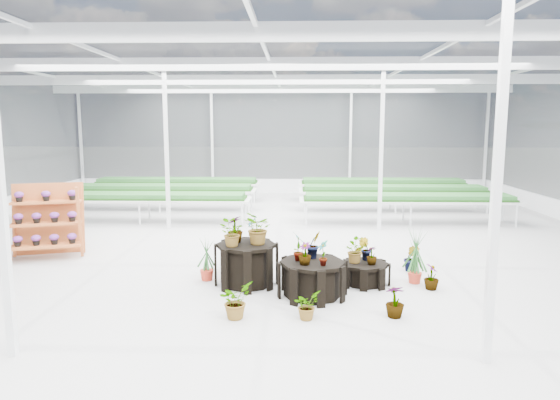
{
  "coord_description": "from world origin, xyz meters",
  "views": [
    {
      "loc": [
        0.61,
        -9.94,
        2.92
      ],
      "look_at": [
        0.28,
        0.94,
        1.3
      ],
      "focal_mm": 32.0,
      "sensor_mm": 36.0,
      "label": 1
    }
  ],
  "objects_px": {
    "plinth_mid": "(312,279)",
    "plinth_low": "(365,273)",
    "shelf_rack": "(46,221)",
    "plinth_tall": "(246,264)"
  },
  "relations": [
    {
      "from": "plinth_tall",
      "to": "shelf_rack",
      "type": "bearing_deg",
      "value": 158.7
    },
    {
      "from": "plinth_tall",
      "to": "shelf_rack",
      "type": "distance_m",
      "value": 4.99
    },
    {
      "from": "plinth_low",
      "to": "shelf_rack",
      "type": "height_order",
      "value": "shelf_rack"
    },
    {
      "from": "shelf_rack",
      "to": "plinth_tall",
      "type": "bearing_deg",
      "value": -38.16
    },
    {
      "from": "plinth_mid",
      "to": "shelf_rack",
      "type": "xyz_separation_m",
      "value": [
        -5.84,
        2.41,
        0.51
      ]
    },
    {
      "from": "plinth_tall",
      "to": "plinth_low",
      "type": "bearing_deg",
      "value": 2.6
    },
    {
      "from": "plinth_mid",
      "to": "plinth_low",
      "type": "xyz_separation_m",
      "value": [
        1.0,
        0.7,
        -0.11
      ]
    },
    {
      "from": "plinth_mid",
      "to": "plinth_low",
      "type": "height_order",
      "value": "plinth_mid"
    },
    {
      "from": "plinth_tall",
      "to": "plinth_mid",
      "type": "bearing_deg",
      "value": -26.57
    },
    {
      "from": "plinth_low",
      "to": "plinth_mid",
      "type": "bearing_deg",
      "value": -145.01
    }
  ]
}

